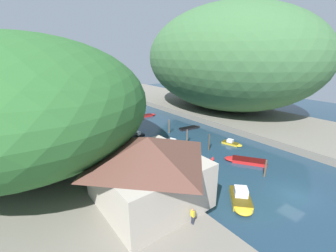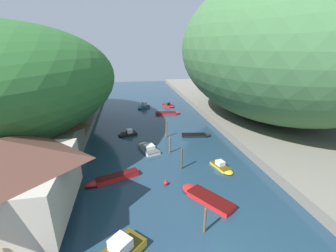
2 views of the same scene
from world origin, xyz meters
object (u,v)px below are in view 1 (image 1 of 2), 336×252
at_px(boat_far_upstream, 232,143).
at_px(person_by_boathouse, 165,195).
at_px(boat_yellow_tender, 137,110).
at_px(boat_cabin_cruiser, 241,200).
at_px(boat_navy_launch, 136,136).
at_px(boat_red_skiff, 191,128).
at_px(boat_near_quay, 146,116).
at_px(boat_mid_channel, 169,142).
at_px(waterfront_building, 148,169).
at_px(boat_moored_right, 173,166).
at_px(channel_buoy_near, 213,159).
at_px(boathouse_shed, 93,141).
at_px(boat_far_right_bank, 244,160).
at_px(person_on_quay, 193,215).
at_px(boat_white_cruiser, 116,113).

xyz_separation_m(boat_far_upstream, person_by_boathouse, (-21.38, -7.53, 2.01)).
distance_m(boat_yellow_tender, boat_cabin_cruiser, 46.69).
bearing_deg(boat_navy_launch, person_by_boathouse, 142.31).
height_order(boat_red_skiff, boat_yellow_tender, boat_yellow_tender).
bearing_deg(boat_far_upstream, boat_yellow_tender, -102.71).
distance_m(boat_red_skiff, boat_near_quay, 15.25).
height_order(boat_mid_channel, boat_cabin_cruiser, boat_cabin_cruiser).
xyz_separation_m(waterfront_building, boat_moored_right, (7.98, 5.74, -4.76)).
xyz_separation_m(waterfront_building, boat_yellow_tender, (21.32, 39.60, -4.75)).
distance_m(waterfront_building, channel_buoy_near, 15.65).
height_order(boathouse_shed, boat_cabin_cruiser, boathouse_shed).
bearing_deg(boat_far_right_bank, person_on_quay, 165.38).
distance_m(boat_moored_right, boat_near_quay, 29.49).
distance_m(boat_moored_right, boat_mid_channel, 9.54).
height_order(waterfront_building, boat_red_skiff, waterfront_building).
bearing_deg(boat_far_right_bank, boat_white_cruiser, 61.44).
bearing_deg(boat_white_cruiser, channel_buoy_near, 143.87).
distance_m(boat_mid_channel, boat_yellow_tender, 27.12).
height_order(boathouse_shed, boat_near_quay, boathouse_shed).
distance_m(boat_navy_launch, boat_far_right_bank, 21.52).
xyz_separation_m(boathouse_shed, boat_cabin_cruiser, (9.45, -20.20, -3.06)).
bearing_deg(boat_red_skiff, waterfront_building, -43.50).
bearing_deg(boat_near_quay, boathouse_shed, -43.71).
distance_m(boat_moored_right, person_by_boathouse, 10.20).
bearing_deg(boat_far_right_bank, boat_moored_right, 118.51).
distance_m(waterfront_building, boat_red_skiff, 29.00).
relative_size(boat_navy_launch, boat_white_cruiser, 1.00).
xyz_separation_m(boat_navy_launch, boat_far_right_bank, (7.97, -19.99, -0.05)).
relative_size(boat_mid_channel, person_by_boathouse, 3.17).
bearing_deg(boat_navy_launch, boat_moored_right, 156.59).
xyz_separation_m(boat_far_upstream, boat_far_right_bank, (-4.35, -5.57, -0.01)).
height_order(boathouse_shed, boat_yellow_tender, boathouse_shed).
xyz_separation_m(boat_mid_channel, person_by_boathouse, (-12.17, -15.18, 1.97)).
bearing_deg(boat_mid_channel, channel_buoy_near, -100.93).
height_order(boat_moored_right, boat_near_quay, boat_moored_right).
bearing_deg(person_on_quay, boat_yellow_tender, -24.47).
xyz_separation_m(waterfront_building, boat_cabin_cruiser, (8.91, -5.41, -4.58)).
distance_m(boat_far_upstream, boat_near_quay, 26.69).
bearing_deg(boat_mid_channel, boat_far_upstream, -57.59).
distance_m(boat_far_right_bank, person_on_quay, 17.97).
relative_size(boat_far_upstream, boat_yellow_tender, 1.01).
height_order(boat_moored_right, boat_far_right_bank, boat_moored_right).
height_order(boathouse_shed, boat_white_cruiser, boathouse_shed).
bearing_deg(boat_far_upstream, waterfront_building, 0.58).
bearing_deg(boat_yellow_tender, boat_far_right_bank, 47.00).
distance_m(boat_moored_right, boat_navy_launch, 14.89).
height_order(boat_mid_channel, boat_white_cruiser, boat_white_cruiser).
bearing_deg(boat_red_skiff, boat_near_quay, -162.12).
bearing_deg(boat_yellow_tender, person_on_quay, 27.71).
bearing_deg(person_on_quay, boat_navy_launch, -19.31).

